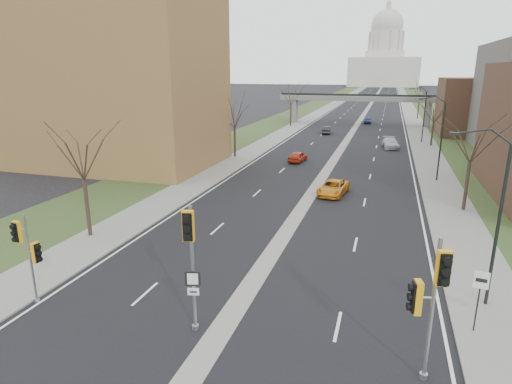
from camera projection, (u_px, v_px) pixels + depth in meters
The scene contains 29 objects.
ground at pixel (220, 332), 19.12m from camera, with size 700.00×700.00×0.00m, color black.
road_surface at pixel (372, 102), 156.95m from camera, with size 20.00×600.00×0.01m, color black.
median_strip at pixel (372, 102), 156.95m from camera, with size 1.20×600.00×0.02m, color gray.
sidewalk_right at pixel (406, 103), 153.53m from camera, with size 4.00×600.00×0.12m, color gray.
sidewalk_left at pixel (339, 101), 160.34m from camera, with size 4.00×600.00×0.12m, color gray.
grass_verge_right at pixel (424, 103), 151.83m from camera, with size 8.00×600.00×0.10m, color #273C1C.
grass_verge_left at pixel (323, 101), 162.04m from camera, with size 8.00×600.00×0.10m, color #273C1C.
apartment_building at pixel (109, 73), 51.04m from camera, with size 25.00×16.00×22.00m, color olive.
commercial_block_far at pixel (481, 107), 75.83m from camera, with size 14.00×14.00×10.00m, color #523826.
pedestrian_bridge at pixel (359, 102), 91.30m from camera, with size 34.00×3.00×6.45m.
capitol at pixel (384, 60), 308.06m from camera, with size 48.00×42.00×55.75m.
streetlight_near at pixel (488, 168), 19.61m from camera, with size 2.61×0.20×8.70m.
streetlight_mid at pixel (436, 115), 43.50m from camera, with size 2.61×0.20×8.70m.
streetlight_far at pixel (421, 99), 67.39m from camera, with size 2.61×0.20×8.70m.
tree_left_a at pixel (80, 143), 28.34m from camera, with size 7.20×7.20×9.40m.
tree_left_b at pixel (234, 110), 56.02m from camera, with size 6.75×6.75×8.81m.
tree_left_c at pixel (291, 92), 87.03m from camera, with size 7.65×7.65×9.99m.
tree_right_a at pixel (474, 131), 33.83m from camera, with size 7.20×7.20×9.40m.
tree_right_b at pixel (435, 108), 64.37m from camera, with size 6.30×6.30×8.22m.
tree_right_c at pixel (420, 89), 100.79m from camera, with size 7.65×7.65×9.99m.
signal_pole_left at pixel (28, 248), 20.55m from camera, with size 0.90×0.81×4.69m.
signal_pole_median at pixel (190, 249), 17.91m from camera, with size 0.76×0.98×5.87m.
signal_pole_right at pixel (430, 292), 15.05m from camera, with size 1.20×0.96×5.75m.
speed_limit_sign at pixel (480, 290), 18.52m from camera, with size 0.62×0.12×2.88m.
car_left_near at pixel (298, 157), 54.58m from camera, with size 1.62×4.02×1.37m, color #A42912.
car_left_far at pixel (326, 130), 78.81m from camera, with size 1.45×4.16×1.37m, color black.
car_right_near at pixel (333, 188), 40.14m from camera, with size 2.23×4.83×1.34m, color orange.
car_right_mid at pixel (390, 143), 64.29m from camera, with size 2.11×5.19×1.50m, color #A6A6AD.
car_right_far at pixel (368, 120), 94.24m from camera, with size 1.58×3.94×1.34m, color navy.
Camera 1 is at (6.47, -15.44, 11.29)m, focal length 30.00 mm.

